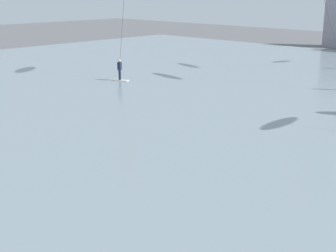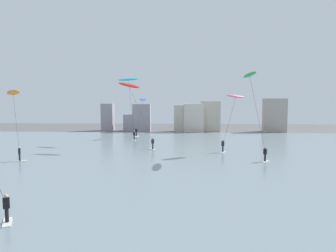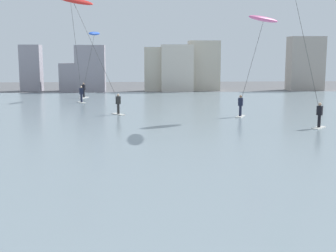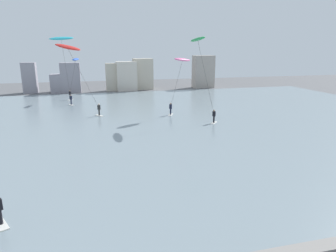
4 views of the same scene
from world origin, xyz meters
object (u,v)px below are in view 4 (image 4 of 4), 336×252
(kitesurfer_pink, at_px, (181,65))
(kitesurfer_red, at_px, (71,53))
(kitesurfer_cyan, at_px, (62,44))
(kitesurfer_blue, at_px, (75,65))
(kitesurfer_green, at_px, (199,46))

(kitesurfer_pink, bearing_deg, kitesurfer_red, 168.96)
(kitesurfer_cyan, xyz_separation_m, kitesurfer_pink, (15.21, -9.09, -2.74))
(kitesurfer_blue, xyz_separation_m, kitesurfer_red, (0.18, -12.61, 2.17))
(kitesurfer_pink, distance_m, kitesurfer_red, 14.13)
(kitesurfer_blue, bearing_deg, kitesurfer_red, -89.18)
(kitesurfer_cyan, xyz_separation_m, kitesurfer_blue, (1.25, 6.21, -3.35))
(kitesurfer_green, bearing_deg, kitesurfer_blue, 129.78)
(kitesurfer_green, relative_size, kitesurfer_pink, 1.33)
(kitesurfer_cyan, height_order, kitesurfer_blue, kitesurfer_cyan)
(kitesurfer_cyan, height_order, kitesurfer_pink, kitesurfer_cyan)
(kitesurfer_green, height_order, kitesurfer_blue, kitesurfer_green)
(kitesurfer_pink, relative_size, kitesurfer_blue, 1.07)
(kitesurfer_blue, bearing_deg, kitesurfer_green, -50.22)
(kitesurfer_red, bearing_deg, kitesurfer_green, -20.84)
(kitesurfer_green, bearing_deg, kitesurfer_red, 159.16)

